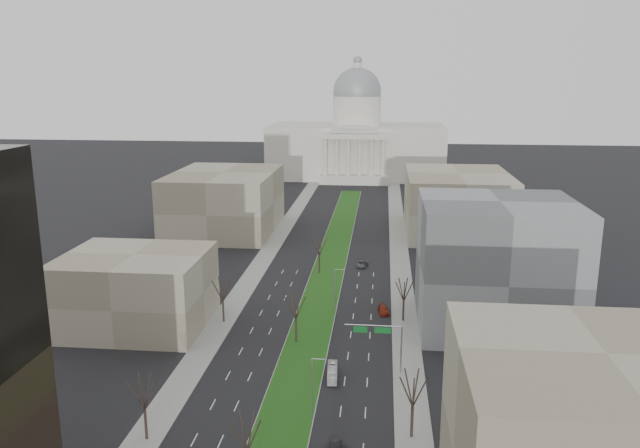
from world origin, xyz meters
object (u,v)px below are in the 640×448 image
Objects in this scene: car_red at (383,310)px; car_grey_far at (362,264)px; box_van at (332,372)px; car_black at (335,448)px.

car_red is 31.26m from car_grey_far.
box_van is at bearing -83.19° from car_grey_far.
box_van is (-7.90, -28.31, 0.23)m from car_red.
car_black is 0.70× the size of box_van.
car_grey_far is at bearing 83.83° from box_van.
box_van reaches higher than car_red.
car_black is at bearing -87.94° from box_van.
car_black reaches higher than car_red.
car_black is at bearing -81.09° from car_grey_far.
box_van is (-2.58, -59.11, 0.25)m from car_grey_far.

